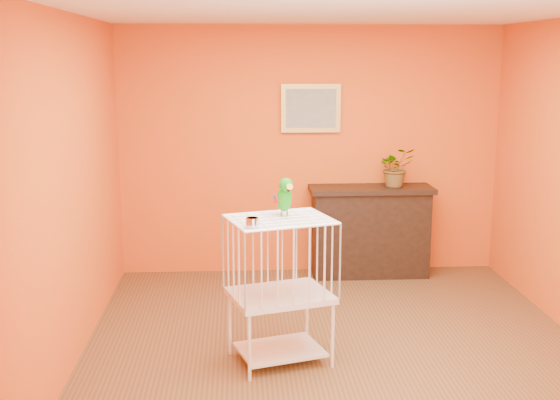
{
  "coord_description": "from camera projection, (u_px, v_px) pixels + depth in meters",
  "views": [
    {
      "loc": [
        -0.76,
        -5.06,
        2.27
      ],
      "look_at": [
        -0.45,
        0.02,
        1.23
      ],
      "focal_mm": 45.0,
      "sensor_mm": 36.0,
      "label": 1
    }
  ],
  "objects": [
    {
      "name": "birdcage",
      "position": [
        280.0,
        288.0,
        5.23
      ],
      "size": [
        0.85,
        0.74,
        1.11
      ],
      "rotation": [
        0.0,
        0.0,
        0.29
      ],
      "color": "white",
      "rests_on": "ground"
    },
    {
      "name": "ground",
      "position": [
        338.0,
        355.0,
        5.44
      ],
      "size": [
        4.5,
        4.5,
        0.0
      ],
      "primitive_type": "plane",
      "color": "brown",
      "rests_on": "ground"
    },
    {
      "name": "console_cabinet",
      "position": [
        370.0,
        231.0,
        7.37
      ],
      "size": [
        1.28,
        0.46,
        0.95
      ],
      "color": "black",
      "rests_on": "ground"
    },
    {
      "name": "framed_picture",
      "position": [
        311.0,
        108.0,
        7.26
      ],
      "size": [
        0.62,
        0.04,
        0.5
      ],
      "color": "gold",
      "rests_on": "room_shell"
    },
    {
      "name": "parrot",
      "position": [
        284.0,
        197.0,
        5.18
      ],
      "size": [
        0.16,
        0.27,
        0.3
      ],
      "rotation": [
        0.0,
        0.0,
        0.31
      ],
      "color": "#59544C",
      "rests_on": "birdcage"
    },
    {
      "name": "feed_cup",
      "position": [
        252.0,
        222.0,
        4.86
      ],
      "size": [
        0.09,
        0.09,
        0.06
      ],
      "primitive_type": "cylinder",
      "color": "silver",
      "rests_on": "birdcage"
    },
    {
      "name": "room_shell",
      "position": [
        342.0,
        153.0,
        5.13
      ],
      "size": [
        4.5,
        4.5,
        4.5
      ],
      "color": "#E64A15",
      "rests_on": "ground"
    },
    {
      "name": "potted_plant",
      "position": [
        396.0,
        172.0,
        7.25
      ],
      "size": [
        0.43,
        0.46,
        0.32
      ],
      "primitive_type": "imported",
      "rotation": [
        0.0,
        0.0,
        0.17
      ],
      "color": "#26722D",
      "rests_on": "console_cabinet"
    }
  ]
}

